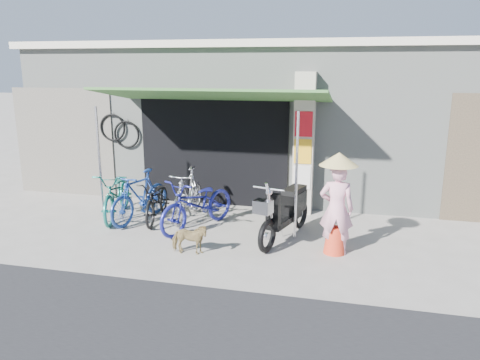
% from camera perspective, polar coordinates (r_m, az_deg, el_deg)
% --- Properties ---
extents(ground, '(80.00, 80.00, 0.00)m').
position_cam_1_polar(ground, '(8.24, -0.28, -8.48)').
color(ground, gray).
rests_on(ground, ground).
extents(bicycle_shop, '(12.30, 5.30, 3.66)m').
position_cam_1_polar(bicycle_shop, '(12.69, 5.24, 7.93)').
color(bicycle_shop, '#949992').
rests_on(bicycle_shop, ground).
extents(shop_pillar, '(0.42, 0.44, 3.00)m').
position_cam_1_polar(shop_pillar, '(10.03, 7.81, 4.35)').
color(shop_pillar, '#BAB09F').
rests_on(shop_pillar, ground).
extents(awning, '(4.60, 1.88, 2.72)m').
position_cam_1_polar(awning, '(9.45, -3.31, 10.08)').
color(awning, '#35642D').
rests_on(awning, ground).
extents(neighbour_left, '(2.60, 0.06, 2.60)m').
position_cam_1_polar(neighbour_left, '(12.24, -20.61, 4.36)').
color(neighbour_left, '#6B665B').
rests_on(neighbour_left, ground).
extents(bike_teal, '(1.11, 2.03, 1.01)m').
position_cam_1_polar(bike_teal, '(10.11, -14.72, -1.66)').
color(bike_teal, '#17695C').
rests_on(bike_teal, ground).
extents(bike_blue, '(0.92, 1.81, 1.04)m').
position_cam_1_polar(bike_blue, '(9.77, -12.10, -1.96)').
color(bike_blue, '#204397').
rests_on(bike_blue, ground).
extents(bike_black, '(0.83, 1.72, 0.86)m').
position_cam_1_polar(bike_black, '(9.77, -10.03, -2.40)').
color(bike_black, black).
rests_on(bike_black, ground).
extents(bike_silver, '(0.50, 1.76, 1.06)m').
position_cam_1_polar(bike_silver, '(9.74, -6.38, -1.73)').
color(bike_silver, '#BCBDC2').
rests_on(bike_silver, ground).
extents(bike_navy, '(1.44, 2.07, 1.03)m').
position_cam_1_polar(bike_navy, '(9.11, -5.13, -2.89)').
color(bike_navy, navy).
rests_on(bike_navy, ground).
extents(street_dog, '(0.67, 0.36, 0.54)m').
position_cam_1_polar(street_dog, '(8.00, -6.20, -7.16)').
color(street_dog, tan).
rests_on(street_dog, ground).
extents(moped, '(0.81, 1.97, 1.14)m').
position_cam_1_polar(moped, '(8.62, 5.65, -3.85)').
color(moped, black).
rests_on(moped, ground).
extents(nun, '(0.64, 0.64, 1.75)m').
position_cam_1_polar(nun, '(7.98, 11.71, -2.93)').
color(nun, pink).
rests_on(nun, ground).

